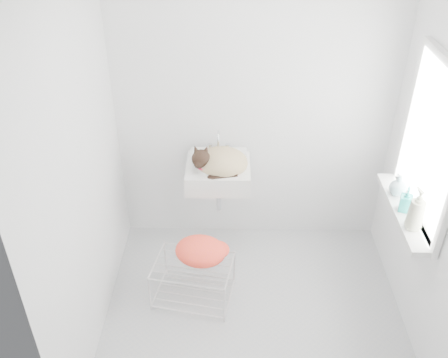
{
  "coord_description": "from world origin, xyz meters",
  "views": [
    {
      "loc": [
        -0.18,
        -2.5,
        2.88
      ],
      "look_at": [
        -0.23,
        0.5,
        0.88
      ],
      "focal_mm": 39.52,
      "sensor_mm": 36.0,
      "label": 1
    }
  ],
  "objects_px": {
    "cat": "(220,162)",
    "bottle_a": "(412,228)",
    "wire_rack": "(193,282)",
    "bottle_c": "(396,194)",
    "sink": "(218,165)",
    "bottle_b": "(404,210)"
  },
  "relations": [
    {
      "from": "wire_rack",
      "to": "bottle_b",
      "type": "relative_size",
      "value": 3.26
    },
    {
      "from": "sink",
      "to": "bottle_c",
      "type": "xyz_separation_m",
      "value": [
        1.28,
        -0.37,
        0.0
      ]
    },
    {
      "from": "wire_rack",
      "to": "bottle_c",
      "type": "xyz_separation_m",
      "value": [
        1.46,
        0.2,
        0.7
      ]
    },
    {
      "from": "bottle_b",
      "to": "cat",
      "type": "bearing_deg",
      "value": 156.98
    },
    {
      "from": "bottle_b",
      "to": "bottle_c",
      "type": "distance_m",
      "value": 0.19
    },
    {
      "from": "wire_rack",
      "to": "bottle_c",
      "type": "bearing_deg",
      "value": 7.85
    },
    {
      "from": "sink",
      "to": "bottle_c",
      "type": "distance_m",
      "value": 1.33
    },
    {
      "from": "bottle_c",
      "to": "bottle_a",
      "type": "bearing_deg",
      "value": -90.0
    },
    {
      "from": "bottle_a",
      "to": "wire_rack",
      "type": "bearing_deg",
      "value": 173.17
    },
    {
      "from": "cat",
      "to": "bottle_a",
      "type": "distance_m",
      "value": 1.46
    },
    {
      "from": "sink",
      "to": "bottle_a",
      "type": "xyz_separation_m",
      "value": [
        1.28,
        -0.74,
        0.0
      ]
    },
    {
      "from": "sink",
      "to": "bottle_c",
      "type": "bearing_deg",
      "value": -16.0
    },
    {
      "from": "bottle_c",
      "to": "sink",
      "type": "bearing_deg",
      "value": 164.0
    },
    {
      "from": "sink",
      "to": "bottle_b",
      "type": "xyz_separation_m",
      "value": [
        1.28,
        -0.56,
        0.0
      ]
    },
    {
      "from": "sink",
      "to": "cat",
      "type": "relative_size",
      "value": 1.16
    },
    {
      "from": "cat",
      "to": "wire_rack",
      "type": "height_order",
      "value": "cat"
    },
    {
      "from": "bottle_b",
      "to": "bottle_c",
      "type": "xyz_separation_m",
      "value": [
        0.0,
        0.19,
        0.0
      ]
    },
    {
      "from": "bottle_a",
      "to": "bottle_b",
      "type": "xyz_separation_m",
      "value": [
        0.0,
        0.19,
        0.0
      ]
    },
    {
      "from": "sink",
      "to": "bottle_b",
      "type": "height_order",
      "value": "sink"
    },
    {
      "from": "sink",
      "to": "bottle_a",
      "type": "height_order",
      "value": "bottle_a"
    },
    {
      "from": "bottle_a",
      "to": "cat",
      "type": "bearing_deg",
      "value": 150.2
    },
    {
      "from": "wire_rack",
      "to": "bottle_a",
      "type": "xyz_separation_m",
      "value": [
        1.46,
        -0.17,
        0.7
      ]
    }
  ]
}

